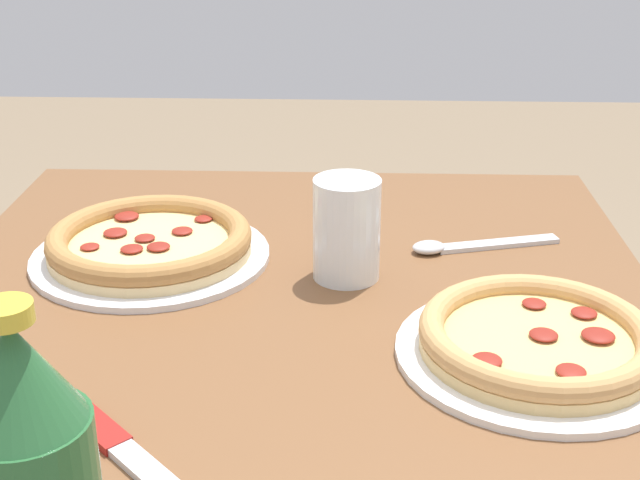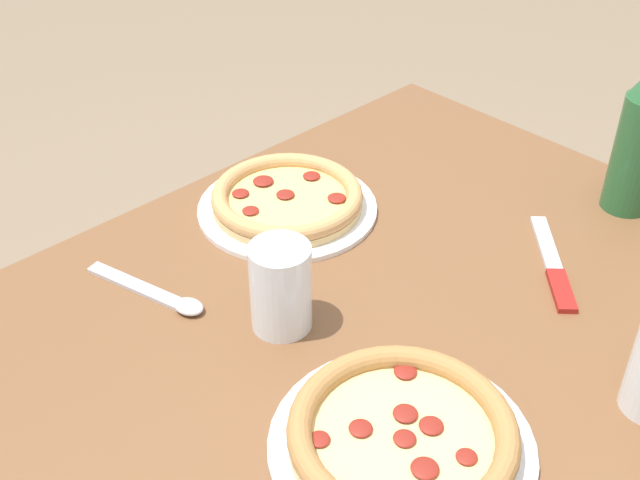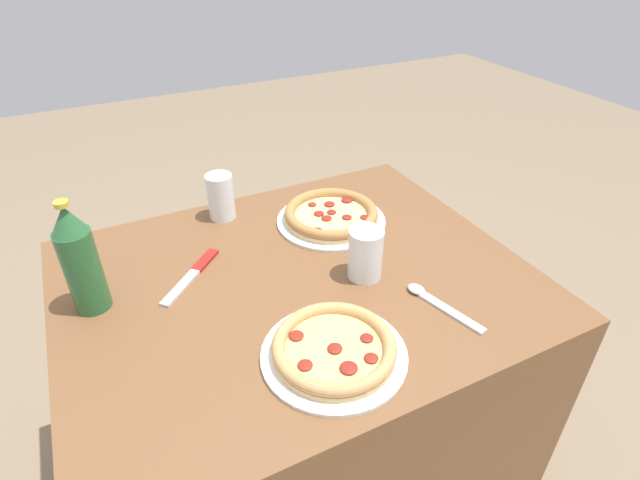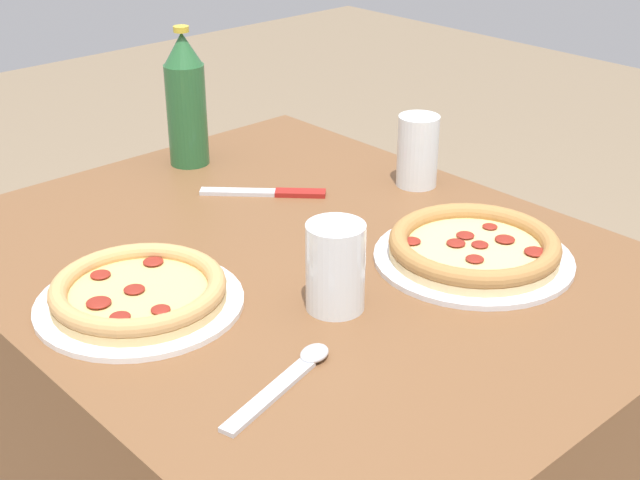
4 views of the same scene
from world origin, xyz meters
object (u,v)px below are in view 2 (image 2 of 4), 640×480
(knife, at_px, (553,266))
(spoon, at_px, (161,296))
(glass_orange_juice, at_px, (281,291))
(pizza_pepperoni, at_px, (287,200))
(pizza_veggie, at_px, (402,436))

(knife, relative_size, spoon, 0.88)
(glass_orange_juice, xyz_separation_m, knife, (0.35, -0.17, -0.05))
(glass_orange_juice, bearing_deg, spoon, 119.59)
(pizza_pepperoni, bearing_deg, knife, -64.71)
(knife, bearing_deg, spoon, 143.29)
(pizza_pepperoni, xyz_separation_m, spoon, (-0.26, -0.04, -0.01))
(pizza_pepperoni, relative_size, glass_orange_juice, 2.30)
(pizza_pepperoni, bearing_deg, spoon, -171.09)
(pizza_pepperoni, xyz_separation_m, knife, (0.17, -0.36, -0.02))
(knife, xyz_separation_m, spoon, (-0.43, 0.32, 0.00))
(pizza_pepperoni, height_order, spoon, pizza_pepperoni)
(pizza_pepperoni, bearing_deg, pizza_veggie, -116.95)
(spoon, bearing_deg, pizza_veggie, -83.49)
(glass_orange_juice, xyz_separation_m, spoon, (-0.08, 0.15, -0.05))
(pizza_pepperoni, xyz_separation_m, pizza_veggie, (-0.21, -0.42, 0.00))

